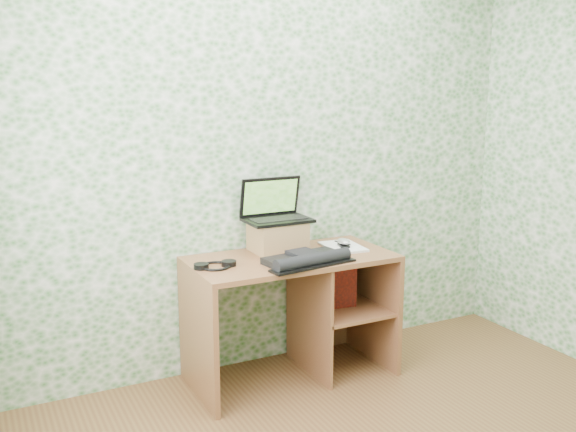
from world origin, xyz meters
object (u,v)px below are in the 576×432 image
desk (300,297)px  keyboard (307,259)px  riser (278,236)px  notepad (343,247)px  laptop (275,211)px

desk → keyboard: keyboard is taller
riser → keyboard: 0.33m
keyboard → riser: bearing=87.7°
riser → keyboard: bearing=-84.7°
desk → notepad: 0.41m
desk → keyboard: 0.36m
desk → laptop: (-0.09, 0.16, 0.51)m
keyboard → notepad: size_ratio=1.80×
laptop → keyboard: laptop is taller
laptop → riser: bearing=-90.2°
desk → laptop: laptop is taller
desk → keyboard: bearing=-107.8°
riser → keyboard: size_ratio=0.56×
laptop → notepad: bearing=-21.1°
riser → laptop: bearing=90.0°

